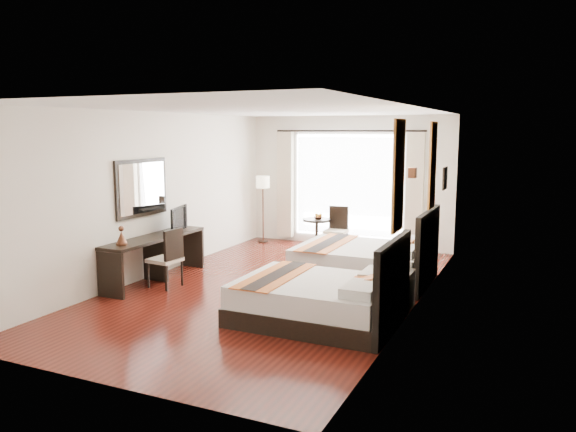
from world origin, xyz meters
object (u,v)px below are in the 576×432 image
at_px(floor_lamp, 263,187).
at_px(bed_far, 367,261).
at_px(bed_near, 322,299).
at_px(vase, 392,271).
at_px(fruit_bowl, 318,218).
at_px(desk_chair, 166,269).
at_px(window_chair, 336,238).
at_px(console_desk, 155,258).
at_px(nightstand, 396,289).
at_px(side_table, 317,235).
at_px(table_lamp, 399,252).
at_px(television, 175,219).

bearing_deg(floor_lamp, bed_far, -35.38).
bearing_deg(bed_near, vase, 46.54).
height_order(bed_near, fruit_bowl, bed_near).
height_order(desk_chair, window_chair, desk_chair).
bearing_deg(bed_far, console_desk, -154.90).
bearing_deg(desk_chair, nightstand, -166.91).
distance_m(bed_far, nightstand, 1.50).
relative_size(bed_far, side_table, 3.28).
height_order(table_lamp, window_chair, window_chair).
height_order(table_lamp, desk_chair, desk_chair).
xyz_separation_m(console_desk, window_chair, (2.00, 3.35, -0.09)).
bearing_deg(floor_lamp, desk_chair, -86.42).
xyz_separation_m(bed_far, desk_chair, (-2.81, -1.74, -0.03)).
bearing_deg(bed_near, desk_chair, 170.03).
relative_size(bed_far, fruit_bowl, 11.31).
bearing_deg(desk_chair, fruit_bowl, -103.13).
height_order(table_lamp, floor_lamp, floor_lamp).
bearing_deg(television, vase, -113.74).
xyz_separation_m(bed_far, window_chair, (-1.21, 1.85, -0.03)).
height_order(vase, fruit_bowl, fruit_bowl).
bearing_deg(desk_chair, bed_near, 175.73).
relative_size(vase, television, 0.19).
relative_size(bed_near, bed_far, 0.95).
height_order(table_lamp, fruit_bowl, table_lamp).
bearing_deg(desk_chair, console_desk, -25.83).
distance_m(table_lamp, desk_chair, 3.70).
xyz_separation_m(vase, console_desk, (-3.98, -0.03, -0.19)).
distance_m(vase, fruit_bowl, 4.07).
distance_m(desk_chair, fruit_bowl, 3.79).
relative_size(vase, side_table, 0.22).
distance_m(nightstand, television, 4.05).
bearing_deg(fruit_bowl, side_table, 164.02).
distance_m(television, side_table, 3.25).
bearing_deg(console_desk, fruit_bowl, 64.23).
height_order(bed_near, console_desk, bed_near).
bearing_deg(vase, fruit_bowl, 125.82).
bearing_deg(console_desk, bed_far, 25.10).
bearing_deg(table_lamp, bed_near, -125.33).
relative_size(floor_lamp, window_chair, 1.59).
relative_size(bed_far, window_chair, 2.33).
xyz_separation_m(console_desk, television, (0.02, 0.55, 0.59)).
bearing_deg(vase, nightstand, 85.65).
height_order(console_desk, window_chair, window_chair).
relative_size(side_table, fruit_bowl, 3.45).
distance_m(bed_near, table_lamp, 1.40).
xyz_separation_m(table_lamp, side_table, (-2.44, 3.01, -0.45)).
xyz_separation_m(vase, television, (-3.96, 0.52, 0.40)).
relative_size(bed_near, desk_chair, 2.19).
xyz_separation_m(nightstand, window_chair, (-2.00, 3.12, 0.02)).
xyz_separation_m(desk_chair, fruit_bowl, (1.22, 3.56, 0.40)).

